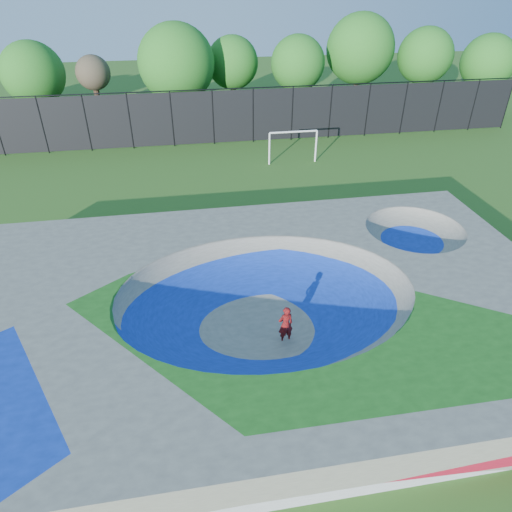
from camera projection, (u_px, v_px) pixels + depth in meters
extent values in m
plane|color=#2D5B19|center=(265.00, 323.00, 17.28)|extent=(120.00, 120.00, 0.00)
cube|color=gray|center=(265.00, 307.00, 16.88)|extent=(22.00, 14.00, 1.50)
imported|color=red|center=(286.00, 325.00, 16.04)|extent=(0.61, 0.46, 1.52)
cube|color=black|center=(285.00, 340.00, 16.43)|extent=(0.80, 0.34, 0.05)
cylinder|color=white|center=(269.00, 149.00, 30.59)|extent=(0.12, 0.12, 2.16)
cylinder|color=white|center=(316.00, 146.00, 31.05)|extent=(0.12, 0.12, 2.16)
cylinder|color=white|center=(294.00, 132.00, 30.24)|extent=(3.24, 0.12, 0.12)
cylinder|color=black|center=(43.00, 125.00, 31.99)|extent=(0.09, 0.09, 4.00)
cylinder|color=black|center=(87.00, 123.00, 32.42)|extent=(0.09, 0.09, 4.00)
cylinder|color=black|center=(130.00, 121.00, 32.84)|extent=(0.09, 0.09, 4.00)
cylinder|color=black|center=(172.00, 119.00, 33.27)|extent=(0.09, 0.09, 4.00)
cylinder|color=black|center=(213.00, 118.00, 33.69)|extent=(0.09, 0.09, 4.00)
cylinder|color=black|center=(253.00, 116.00, 34.11)|extent=(0.09, 0.09, 4.00)
cylinder|color=black|center=(292.00, 114.00, 34.54)|extent=(0.09, 0.09, 4.00)
cylinder|color=black|center=(330.00, 112.00, 34.96)|extent=(0.09, 0.09, 4.00)
cylinder|color=black|center=(367.00, 110.00, 35.39)|extent=(0.09, 0.09, 4.00)
cylinder|color=black|center=(404.00, 109.00, 35.81)|extent=(0.09, 0.09, 4.00)
cylinder|color=black|center=(439.00, 107.00, 36.24)|extent=(0.09, 0.09, 4.00)
cylinder|color=black|center=(474.00, 105.00, 36.66)|extent=(0.09, 0.09, 4.00)
cylinder|color=black|center=(507.00, 104.00, 37.09)|extent=(0.09, 0.09, 4.00)
cube|color=black|center=(213.00, 118.00, 33.69)|extent=(48.00, 0.03, 3.80)
cylinder|color=black|center=(212.00, 89.00, 32.62)|extent=(48.00, 0.08, 0.08)
cylinder|color=#473223|center=(43.00, 116.00, 36.16)|extent=(0.44, 0.44, 2.85)
sphere|color=#206B1C|center=(33.00, 73.00, 34.46)|extent=(4.69, 4.69, 4.69)
cylinder|color=#473223|center=(100.00, 110.00, 36.42)|extent=(0.44, 0.44, 3.47)
sphere|color=brown|center=(93.00, 73.00, 34.90)|extent=(2.60, 2.60, 2.60)
cylinder|color=#473223|center=(181.00, 112.00, 36.82)|extent=(0.44, 0.44, 3.01)
sphere|color=#206B1C|center=(176.00, 63.00, 34.84)|extent=(5.85, 5.85, 5.85)
cylinder|color=#473223|center=(234.00, 102.00, 39.37)|extent=(0.44, 0.44, 3.14)
sphere|color=#206B1C|center=(232.00, 62.00, 37.68)|extent=(4.24, 4.24, 4.24)
cylinder|color=#473223|center=(296.00, 105.00, 38.27)|extent=(0.44, 0.44, 3.28)
sphere|color=#206B1C|center=(298.00, 63.00, 36.53)|extent=(4.32, 4.32, 4.32)
cylinder|color=#473223|center=(355.00, 97.00, 40.08)|extent=(0.44, 0.44, 3.53)
sphere|color=#206B1C|center=(360.00, 49.00, 38.00)|extent=(5.63, 5.63, 5.63)
cylinder|color=#473223|center=(418.00, 97.00, 40.50)|extent=(0.44, 0.44, 3.33)
sphere|color=#206B1C|center=(425.00, 56.00, 38.68)|extent=(4.61, 4.61, 4.61)
cylinder|color=#473223|center=(479.00, 99.00, 40.92)|extent=(0.44, 0.44, 2.80)
sphere|color=#206B1C|center=(488.00, 62.00, 39.26)|extent=(4.57, 4.57, 4.57)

